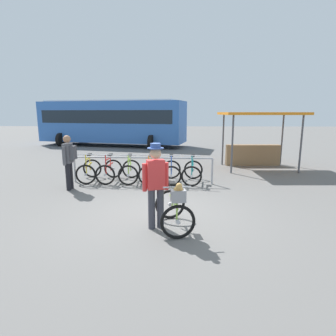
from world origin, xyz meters
TOP-DOWN VIEW (x-y plane):
  - ground_plane at (0.00, 0.00)m, footprint 80.00×80.00m
  - bike_rack_rail at (-0.76, 2.88)m, footprint 4.61×0.26m
  - racked_bike_yellow at (-2.61, 3.14)m, footprint 0.75×1.14m
  - racked_bike_red at (-1.91, 3.11)m, footprint 0.70×1.11m
  - racked_bike_lime at (-1.21, 3.08)m, footprint 0.72×1.13m
  - racked_bike_orange at (-0.51, 3.05)m, footprint 0.72×1.12m
  - racked_bike_blue at (0.19, 3.02)m, footprint 0.67×1.12m
  - racked_bike_teal at (0.89, 2.99)m, footprint 0.78×1.15m
  - featured_bicycle at (0.31, -0.88)m, footprint 0.82×1.24m
  - person_with_featured_bike at (-0.06, -0.76)m, footprint 0.51×0.32m
  - pedestrian_with_backpack at (-2.85, 2.05)m, footprint 0.34×0.53m
  - bus_distant at (-4.06, 13.34)m, footprint 10.31×4.86m
  - market_stall at (3.73, 5.78)m, footprint 3.17×2.39m

SIDE VIEW (x-z plane):
  - ground_plane at x=0.00m, z-range 0.00..0.00m
  - racked_bike_lime at x=-1.21m, z-range -0.12..0.85m
  - racked_bike_orange at x=-0.51m, z-range -0.12..0.85m
  - racked_bike_yellow at x=-2.61m, z-range -0.12..0.85m
  - racked_bike_red at x=-1.91m, z-range -0.12..0.85m
  - racked_bike_teal at x=0.89m, z-range -0.12..0.85m
  - racked_bike_blue at x=0.19m, z-range -0.12..0.86m
  - featured_bicycle at x=0.31m, z-range -0.06..1.03m
  - bike_rack_rail at x=-0.76m, z-range 0.26..1.14m
  - pedestrian_with_backpack at x=-2.85m, z-range 0.12..1.76m
  - person_with_featured_bike at x=-0.06m, z-range 0.09..1.81m
  - market_stall at x=3.73m, z-range 0.24..2.54m
  - bus_distant at x=-4.06m, z-range 0.20..3.28m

